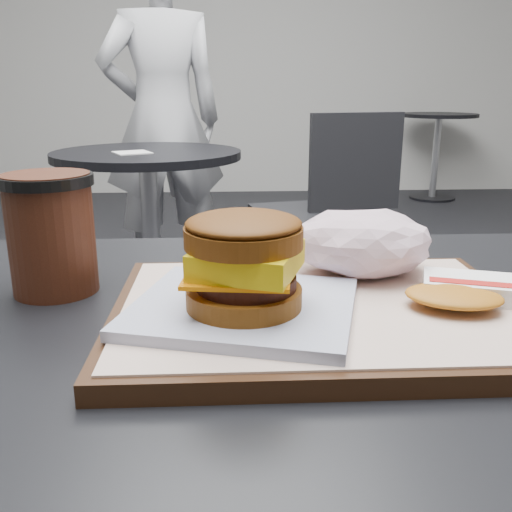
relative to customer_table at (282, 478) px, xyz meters
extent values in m
cube|color=silver|center=(0.00, 5.00, 0.92)|extent=(8.00, 0.10, 3.00)
cube|color=black|center=(0.00, 0.00, 0.17)|extent=(0.80, 0.60, 0.04)
cube|color=black|center=(0.03, -0.02, 0.19)|extent=(0.38, 0.28, 0.02)
cube|color=beige|center=(0.03, -0.02, 0.20)|extent=(0.36, 0.26, 0.00)
cube|color=silver|center=(-0.04, -0.04, 0.21)|extent=(0.23, 0.21, 0.01)
cylinder|color=brown|center=(-0.04, -0.05, 0.22)|extent=(0.12, 0.12, 0.02)
cylinder|color=black|center=(-0.04, -0.05, 0.24)|extent=(0.11, 0.11, 0.01)
cube|color=orange|center=(-0.04, -0.05, 0.25)|extent=(0.10, 0.10, 0.00)
cube|color=yellow|center=(-0.04, -0.05, 0.26)|extent=(0.10, 0.10, 0.02)
cylinder|color=brown|center=(-0.04, -0.05, 0.28)|extent=(0.12, 0.12, 0.02)
ellipsoid|color=#60320D|center=(-0.04, -0.05, 0.29)|extent=(0.12, 0.12, 0.02)
cube|color=white|center=(0.18, -0.01, 0.21)|extent=(0.10, 0.08, 0.02)
cube|color=#B21C17|center=(0.18, -0.02, 0.22)|extent=(0.09, 0.04, 0.00)
ellipsoid|color=orange|center=(0.15, -0.04, 0.22)|extent=(0.10, 0.08, 0.01)
cylinder|color=#39180D|center=(-0.24, 0.08, 0.25)|extent=(0.09, 0.09, 0.13)
cylinder|color=black|center=(-0.24, 0.08, 0.31)|extent=(0.10, 0.10, 0.01)
cylinder|color=black|center=(-0.35, 1.65, -0.57)|extent=(0.44, 0.44, 0.02)
cylinder|color=#A5A5AA|center=(-0.35, 1.65, -0.21)|extent=(0.07, 0.07, 0.70)
cylinder|color=black|center=(-0.35, 1.65, 0.15)|extent=(0.70, 0.70, 0.03)
cube|color=white|center=(-0.39, 1.58, 0.17)|extent=(0.16, 0.16, 0.00)
cylinder|color=#A3A3A8|center=(0.29, 1.82, -0.36)|extent=(0.06, 0.06, 0.44)
cube|color=black|center=(0.29, 1.82, -0.12)|extent=(0.50, 0.50, 0.04)
cube|color=black|center=(0.48, 1.82, 0.10)|extent=(0.40, 0.11, 0.40)
imported|color=silver|center=(-0.36, 2.34, 0.24)|extent=(0.69, 0.56, 1.65)
cylinder|color=black|center=(1.80, 4.50, -0.57)|extent=(0.40, 0.40, 0.02)
cylinder|color=#A5A5AA|center=(1.80, 4.50, -0.21)|extent=(0.06, 0.06, 0.70)
cylinder|color=black|center=(1.80, 4.50, 0.15)|extent=(0.66, 0.66, 0.03)
camera|label=1|loc=(-0.05, -0.51, 0.40)|focal=40.00mm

